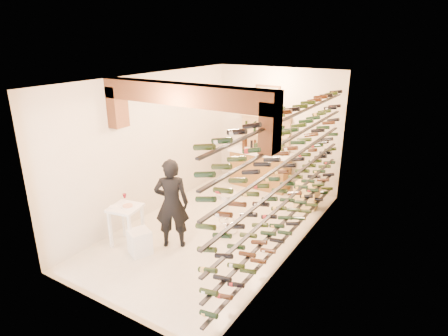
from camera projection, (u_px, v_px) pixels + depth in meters
name	position (u px, v px, depth m)	size (l,w,h in m)	color
ground	(217.00, 228.00, 8.25)	(6.00, 6.00, 0.00)	beige
room_shell	(209.00, 130.00, 7.29)	(3.52, 6.02, 3.21)	beige
wine_rack	(286.00, 175.00, 6.97)	(0.32, 5.70, 2.56)	black
back_counter	(260.00, 168.00, 10.34)	(1.70, 0.62, 1.29)	olive
back_shelving	(265.00, 144.00, 10.32)	(1.40, 0.31, 2.73)	tan
tasting_table	(126.00, 213.00, 7.43)	(0.66, 0.66, 0.99)	white
white_stool	(140.00, 242.00, 7.24)	(0.38, 0.38, 0.48)	white
person	(172.00, 204.00, 7.30)	(0.66, 0.43, 1.81)	black
chrome_barstool	(227.00, 209.00, 7.97)	(0.46, 0.46, 0.88)	silver
crate_lower	(306.00, 201.00, 9.20)	(0.50, 0.35, 0.30)	#E9C680
crate_upper	(307.00, 190.00, 9.10)	(0.55, 0.38, 0.32)	#E9C680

